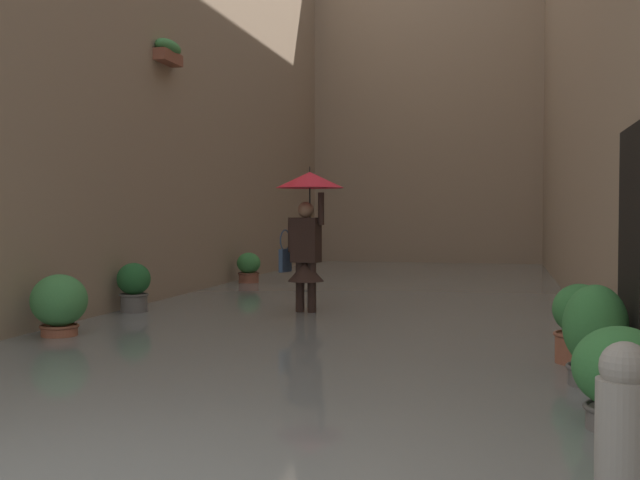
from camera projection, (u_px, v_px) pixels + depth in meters
name	position (u px, v px, depth m)	size (l,w,h in m)	color
ground_plane	(368.00, 307.00, 12.30)	(60.00, 60.00, 0.00)	slate
flood_water	(368.00, 303.00, 12.30)	(7.06, 24.49, 0.14)	slate
building_facade_right	(134.00, 16.00, 13.05)	(2.04, 22.49, 9.68)	gray
building_facade_far	(429.00, 88.00, 21.99)	(9.86, 1.80, 10.16)	gray
person_wading	(308.00, 217.00, 10.55)	(0.94, 0.94, 2.13)	#2D2319
potted_plant_near_right	(249.00, 270.00, 15.11)	(0.46, 0.46, 0.72)	brown
potted_plant_mid_right	(59.00, 306.00, 8.54)	(0.62, 0.62, 0.82)	#9E563D
potted_plant_far_right	(134.00, 289.00, 10.60)	(0.46, 0.46, 0.81)	#66605B
potted_plant_near_left	(595.00, 340.00, 6.08)	(0.50, 0.50, 0.93)	#66605B
potted_plant_far_left	(580.00, 328.00, 6.97)	(0.48, 0.48, 0.86)	#9E563D
potted_plant_mid_left	(620.00, 381.00, 4.83)	(0.59, 0.59, 0.79)	#66605B
mooring_bollard	(624.00, 436.00, 3.63)	(0.27, 0.27, 0.89)	gray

